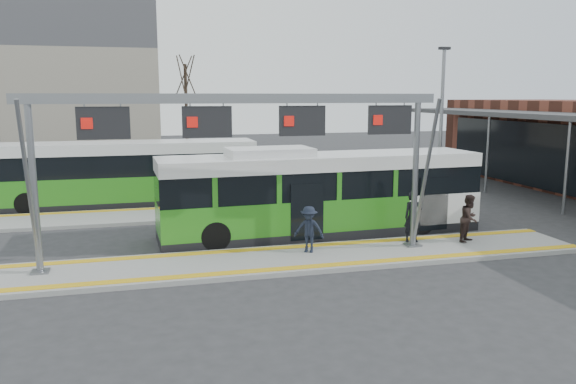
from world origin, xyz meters
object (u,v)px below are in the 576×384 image
at_px(passenger_a, 413,217).
at_px(passenger_c, 309,229).
at_px(hero_bus, 321,194).
at_px(gantry, 245,128).
at_px(passenger_b, 470,218).

bearing_deg(passenger_a, passenger_c, -170.38).
distance_m(hero_bus, passenger_c, 3.21).
relative_size(gantry, hero_bus, 1.04).
bearing_deg(passenger_c, passenger_b, 27.31).
distance_m(gantry, passenger_c, 3.99).
bearing_deg(hero_bus, gantry, -141.20).
height_order(gantry, passenger_b, gantry).
distance_m(passenger_b, passenger_c, 5.91).
xyz_separation_m(gantry, passenger_b, (8.04, 0.07, -3.30)).
bearing_deg(gantry, passenger_b, 0.53).
distance_m(gantry, passenger_a, 6.92).
bearing_deg(passenger_a, hero_bus, 140.94).
relative_size(passenger_b, passenger_c, 1.09).
bearing_deg(passenger_c, gantry, -147.01).
bearing_deg(passenger_a, passenger_b, -9.56).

